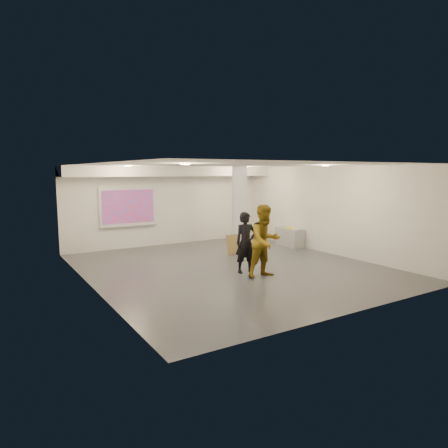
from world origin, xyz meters
TOP-DOWN VIEW (x-y plane):
  - floor at (0.00, 0.00)m, footprint 8.00×9.00m
  - ceiling at (0.00, 0.00)m, footprint 8.00×9.00m
  - wall_back at (0.00, 4.50)m, footprint 8.00×0.01m
  - wall_front at (0.00, -4.50)m, footprint 8.00×0.01m
  - wall_left at (-4.00, 0.00)m, footprint 0.01×9.00m
  - wall_right at (4.00, 0.00)m, footprint 0.01×9.00m
  - soffit_band at (0.00, 3.95)m, footprint 8.00×1.10m
  - downlight_nw at (-2.20, 2.50)m, footprint 0.22×0.22m
  - downlight_ne at (2.20, 2.50)m, footprint 0.22×0.22m
  - downlight_sw at (-2.20, -1.50)m, footprint 0.22×0.22m
  - downlight_se at (2.20, -1.50)m, footprint 0.22×0.22m
  - column at (1.50, 1.80)m, footprint 0.52×0.52m
  - projection_screen at (-1.60, 4.45)m, footprint 2.10×0.13m
  - credenza at (3.72, 1.69)m, footprint 0.53×1.19m
  - papers_stack at (3.75, 1.47)m, footprint 0.31×0.37m
  - postit_pad at (3.71, 1.64)m, footprint 0.25×0.34m
  - cardboard_back at (1.16, 1.59)m, footprint 0.63×0.22m
  - cardboard_front at (1.14, 1.58)m, footprint 0.49×0.22m
  - woman at (0.03, -0.71)m, footprint 0.68×0.51m
  - man at (0.20, -1.37)m, footprint 0.96×0.76m

SIDE VIEW (x-z plane):
  - floor at x=0.00m, z-range -0.01..0.01m
  - cardboard_front at x=1.14m, z-range 0.00..0.52m
  - cardboard_back at x=1.16m, z-range 0.00..0.67m
  - credenza at x=3.72m, z-range 0.00..0.69m
  - papers_stack at x=3.75m, z-range 0.69..0.71m
  - postit_pad at x=3.71m, z-range 0.69..0.72m
  - woman at x=0.03m, z-range 0.00..1.70m
  - man at x=0.20m, z-range 0.00..1.95m
  - wall_back at x=0.00m, z-range 0.00..3.00m
  - wall_front at x=0.00m, z-range 0.00..3.00m
  - wall_left at x=-4.00m, z-range 0.00..3.00m
  - wall_right at x=4.00m, z-range 0.00..3.00m
  - column at x=1.50m, z-range 0.00..3.00m
  - projection_screen at x=-1.60m, z-range 0.82..2.24m
  - soffit_band at x=0.00m, z-range 2.64..3.00m
  - downlight_nw at x=-2.20m, z-range 2.97..2.99m
  - downlight_ne at x=2.20m, z-range 2.97..2.99m
  - downlight_sw at x=-2.20m, z-range 2.97..2.99m
  - downlight_se at x=2.20m, z-range 2.97..2.99m
  - ceiling at x=0.00m, z-range 3.00..3.00m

